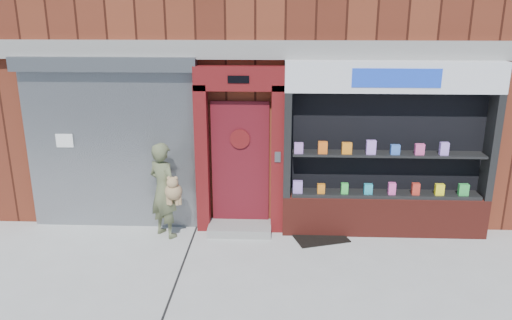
{
  "coord_description": "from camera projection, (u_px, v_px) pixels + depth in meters",
  "views": [
    {
      "loc": [
        -0.12,
        -6.34,
        3.8
      ],
      "look_at": [
        -0.44,
        1.0,
        1.56
      ],
      "focal_mm": 35.0,
      "sensor_mm": 36.0,
      "label": 1
    }
  ],
  "objects": [
    {
      "name": "shutter_bay",
      "position": [
        110.0,
        134.0,
        8.62
      ],
      "size": [
        3.1,
        0.3,
        3.04
      ],
      "color": "gray",
      "rests_on": "ground"
    },
    {
      "name": "red_door_bay",
      "position": [
        240.0,
        151.0,
        8.55
      ],
      "size": [
        1.52,
        0.58,
        2.9
      ],
      "color": "#5B0F11",
      "rests_on": "ground"
    },
    {
      "name": "ground",
      "position": [
        283.0,
        284.0,
        7.16
      ],
      "size": [
        80.0,
        80.0,
        0.0
      ],
      "primitive_type": "plane",
      "color": "#9E9E99",
      "rests_on": "ground"
    },
    {
      "name": "doormat",
      "position": [
        320.0,
        237.0,
        8.61
      ],
      "size": [
        1.03,
        0.86,
        0.02
      ],
      "primitive_type": "cube",
      "rotation": [
        0.0,
        0.0,
        0.31
      ],
      "color": "black",
      "rests_on": "ground"
    },
    {
      "name": "woman",
      "position": [
        164.0,
        190.0,
        8.47
      ],
      "size": [
        0.73,
        0.68,
        1.67
      ],
      "color": "#595F3E",
      "rests_on": "ground"
    },
    {
      "name": "pharmacy_bay",
      "position": [
        387.0,
        158.0,
        8.42
      ],
      "size": [
        3.5,
        0.41,
        3.0
      ],
      "color": "maroon",
      "rests_on": "ground"
    }
  ]
}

